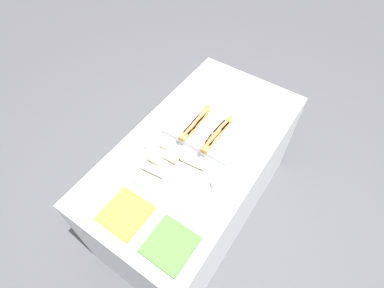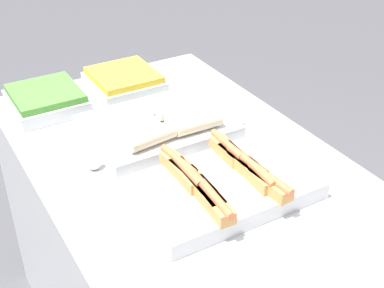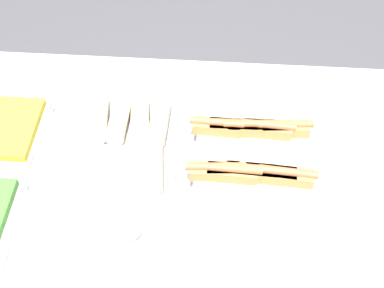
# 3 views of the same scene
# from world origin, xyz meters

# --- Properties ---
(counter) EXTENTS (1.64, 0.87, 0.91)m
(counter) POSITION_xyz_m (0.00, 0.00, 0.45)
(counter) COLOR silver
(counter) RESTS_ON ground_plane
(tray_hotdogs) EXTENTS (0.36, 0.49, 0.10)m
(tray_hotdogs) POSITION_xyz_m (0.10, -0.00, 0.95)
(tray_hotdogs) COLOR silver
(tray_hotdogs) RESTS_ON counter
(tray_wraps) EXTENTS (0.35, 0.45, 0.10)m
(tray_wraps) POSITION_xyz_m (-0.27, 0.01, 0.94)
(tray_wraps) COLOR silver
(tray_wraps) RESTS_ON counter
(serving_spoon_near) EXTENTS (0.23, 0.04, 0.04)m
(serving_spoon_near) POSITION_xyz_m (-0.22, -0.25, 0.93)
(serving_spoon_near) COLOR silver
(serving_spoon_near) RESTS_ON counter
(serving_spoon_far) EXTENTS (0.23, 0.04, 0.04)m
(serving_spoon_far) POSITION_xyz_m (-0.22, 0.25, 0.93)
(serving_spoon_far) COLOR silver
(serving_spoon_far) RESTS_ON counter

